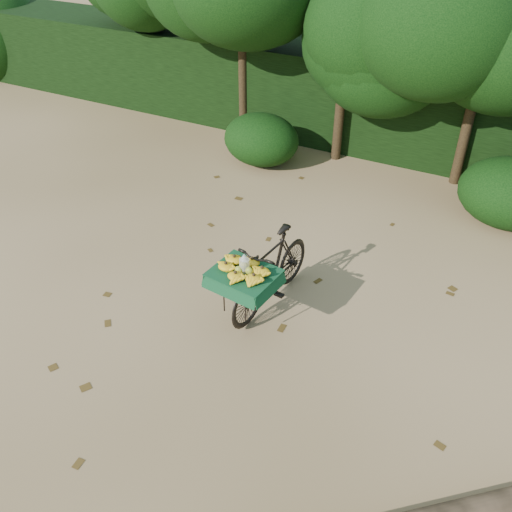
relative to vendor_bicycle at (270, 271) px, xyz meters
The scene contains 6 objects.
ground 1.30m from the vendor_bicycle, 33.30° to the right, with size 80.00×80.00×0.00m, color tan.
vendor_bicycle is the anchor object (origin of this frame).
hedge_backdrop 5.75m from the vendor_bicycle, 80.12° to the left, with size 26.00×1.80×1.80m, color black.
tree_row 5.08m from the vendor_bicycle, 86.05° to the left, with size 14.50×2.00×4.00m, color black, non-canonical shape.
bush_clumps 3.94m from the vendor_bicycle, 67.88° to the left, with size 8.80×1.70×0.90m, color black, non-canonical shape.
leaf_litter 1.12m from the vendor_bicycle, ahead, with size 7.00×7.30×0.01m, color #4D3714, non-canonical shape.
Camera 1 is at (1.41, -4.30, 4.72)m, focal length 38.00 mm.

